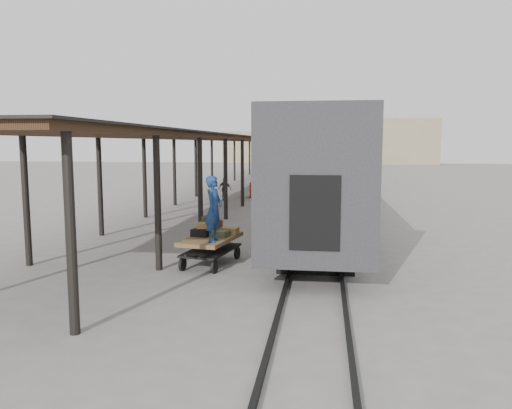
{
  "coord_description": "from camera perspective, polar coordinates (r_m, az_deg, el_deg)",
  "views": [
    {
      "loc": [
        3.41,
        -15.76,
        3.69
      ],
      "look_at": [
        1.21,
        0.27,
        1.7
      ],
      "focal_mm": 35.0,
      "sensor_mm": 36.0,
      "label": 1
    }
  ],
  "objects": [
    {
      "name": "ground",
      "position": [
        16.54,
        -4.3,
        -5.9
      ],
      "size": [
        160.0,
        160.0,
        0.0
      ],
      "primitive_type": "plane",
      "color": "slate",
      "rests_on": "ground"
    },
    {
      "name": "train",
      "position": [
        49.57,
        7.61,
        5.79
      ],
      "size": [
        3.45,
        76.01,
        4.01
      ],
      "color": "silver",
      "rests_on": "ground"
    },
    {
      "name": "canopy",
      "position": [
        40.34,
        -1.91,
        7.45
      ],
      "size": [
        4.9,
        64.3,
        4.15
      ],
      "color": "#422B19",
      "rests_on": "ground"
    },
    {
      "name": "rails",
      "position": [
        49.9,
        7.57,
        2.77
      ],
      "size": [
        1.54,
        150.0,
        0.12
      ],
      "color": "black",
      "rests_on": "ground"
    },
    {
      "name": "building_far",
      "position": [
        94.36,
        14.38,
        6.97
      ],
      "size": [
        18.0,
        10.0,
        8.0
      ],
      "primitive_type": "cube",
      "color": "tan",
      "rests_on": "ground"
    },
    {
      "name": "building_left",
      "position": [
        98.68,
        0.02,
        6.6
      ],
      "size": [
        12.0,
        8.0,
        6.0
      ],
      "primitive_type": "cube",
      "color": "tan",
      "rests_on": "ground"
    },
    {
      "name": "baggage_cart",
      "position": [
        15.29,
        -5.17,
        -4.49
      ],
      "size": [
        1.65,
        2.58,
        0.86
      ],
      "rotation": [
        0.0,
        0.0,
        -0.17
      ],
      "color": "brown",
      "rests_on": "ground"
    },
    {
      "name": "suitcase_stack",
      "position": [
        15.59,
        -4.99,
        -2.77
      ],
      "size": [
        1.4,
        0.99,
        0.57
      ],
      "rotation": [
        0.0,
        0.0,
        -0.17
      ],
      "color": "#343537",
      "rests_on": "baggage_cart"
    },
    {
      "name": "luggage_tug",
      "position": [
        34.32,
        0.32,
        1.91
      ],
      "size": [
        1.02,
        1.62,
        1.4
      ],
      "rotation": [
        0.0,
        0.0,
        -0.03
      ],
      "color": "maroon",
      "rests_on": "ground"
    },
    {
      "name": "porter",
      "position": [
        14.42,
        -4.83,
        -0.49
      ],
      "size": [
        0.57,
        0.76,
        1.91
      ],
      "primitive_type": "imported",
      "rotation": [
        0.0,
        0.0,
        1.39
      ],
      "color": "navy",
      "rests_on": "baggage_cart"
    },
    {
      "name": "pedestrian",
      "position": [
        32.33,
        -3.58,
        1.78
      ],
      "size": [
        0.94,
        0.54,
        1.51
      ],
      "primitive_type": "imported",
      "rotation": [
        0.0,
        0.0,
        2.94
      ],
      "color": "black",
      "rests_on": "ground"
    }
  ]
}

